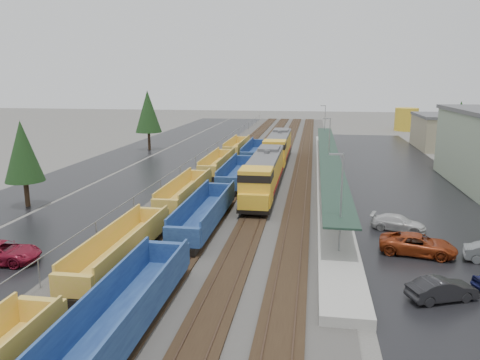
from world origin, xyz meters
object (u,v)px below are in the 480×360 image
(locomotive_lead, at_px, (264,175))
(well_string_yellow, at_px, (160,215))
(locomotive_trail, at_px, (278,148))
(storage_tank, at_px, (406,119))
(parked_car_west_c, at_px, (1,252))
(well_string_blue, at_px, (205,214))
(parked_car_east_b, at_px, (418,245))
(parked_car_east_a, at_px, (442,290))
(parked_car_east_c, at_px, (398,223))

(locomotive_lead, relative_size, well_string_yellow, 0.21)
(locomotive_trail, xyz_separation_m, storage_tank, (28.59, 52.26, 0.37))
(locomotive_lead, bearing_deg, parked_car_west_c, -126.68)
(well_string_yellow, height_order, storage_tank, storage_tank)
(well_string_blue, xyz_separation_m, storage_tank, (32.59, 85.39, 1.65))
(parked_car_east_b, bearing_deg, well_string_blue, 88.83)
(well_string_blue, bearing_deg, parked_car_west_c, -140.91)
(well_string_blue, relative_size, parked_car_west_c, 15.79)
(locomotive_trail, height_order, well_string_yellow, locomotive_trail)
(parked_car_east_a, bearing_deg, locomotive_trail, -5.65)
(well_string_yellow, xyz_separation_m, parked_car_east_a, (21.33, -10.97, -0.46))
(locomotive_lead, xyz_separation_m, parked_car_east_c, (13.00, -10.34, -1.83))
(locomotive_trail, distance_m, well_string_yellow, 34.74)
(parked_car_east_b, bearing_deg, locomotive_lead, 51.55)
(storage_tank, xyz_separation_m, parked_car_east_b, (-15.09, -89.34, -2.10))
(well_string_blue, bearing_deg, parked_car_east_b, -12.71)
(locomotive_lead, xyz_separation_m, parked_car_west_c, (-16.75, -22.49, -1.73))
(parked_car_east_c, bearing_deg, parked_car_west_c, 128.01)
(parked_car_west_c, bearing_deg, well_string_yellow, -45.50)
(locomotive_trail, bearing_deg, parked_car_east_c, -67.48)
(parked_car_east_b, distance_m, parked_car_east_c, 5.76)
(locomotive_trail, height_order, storage_tank, storage_tank)
(well_string_blue, xyz_separation_m, parked_car_east_b, (17.49, -3.95, -0.45))
(locomotive_lead, xyz_separation_m, locomotive_trail, (0.00, 21.00, 0.00))
(well_string_yellow, relative_size, storage_tank, 17.40)
(locomotive_lead, bearing_deg, parked_car_east_a, -60.69)
(locomotive_lead, distance_m, parked_car_east_c, 16.71)
(well_string_yellow, bearing_deg, locomotive_lead, 57.96)
(parked_car_west_c, bearing_deg, well_string_blue, -54.38)
(locomotive_lead, xyz_separation_m, parked_car_east_a, (13.33, -23.75, -1.82))
(storage_tank, relative_size, parked_car_east_b, 1.02)
(locomotive_lead, relative_size, locomotive_trail, 1.00)
(parked_car_east_a, bearing_deg, parked_car_west_c, 65.37)
(locomotive_lead, height_order, parked_car_east_b, locomotive_lead)
(parked_car_west_c, bearing_deg, parked_car_east_c, -71.25)
(well_string_yellow, height_order, parked_car_east_a, well_string_yellow)
(parked_car_east_b, bearing_deg, storage_tank, 1.96)
(locomotive_trail, xyz_separation_m, parked_car_east_c, (13.00, -31.34, -1.83))
(well_string_blue, relative_size, storage_tank, 15.35)
(locomotive_trail, xyz_separation_m, parked_car_west_c, (-16.75, -43.49, -1.73))
(locomotive_trail, relative_size, parked_car_east_a, 4.96)
(well_string_blue, height_order, parked_car_east_c, well_string_blue)
(storage_tank, relative_size, parked_car_west_c, 1.03)
(parked_car_west_c, distance_m, parked_car_east_b, 30.92)
(parked_car_west_c, bearing_deg, parked_car_east_a, -95.86)
(parked_car_west_c, xyz_separation_m, parked_car_east_b, (30.25, 6.42, 0.00))
(locomotive_trail, distance_m, well_string_blue, 33.39)
(well_string_yellow, distance_m, parked_car_east_a, 23.99)
(well_string_blue, distance_m, parked_car_east_a, 20.87)
(locomotive_lead, xyz_separation_m, parked_car_east_b, (13.49, -16.08, -1.73))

